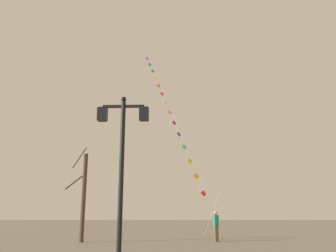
{
  "coord_description": "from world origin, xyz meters",
  "views": [
    {
      "loc": [
        -1.11,
        -2.95,
        1.5
      ],
      "look_at": [
        -1.93,
        24.57,
        8.43
      ],
      "focal_mm": 37.71,
      "sensor_mm": 36.0,
      "label": 1
    }
  ],
  "objects": [
    {
      "name": "kite_flyer",
      "position": [
        1.02,
        18.27,
        0.9
      ],
      "size": [
        0.34,
        0.63,
        1.71
      ],
      "rotation": [
        0.0,
        0.0,
        1.86
      ],
      "color": "brown",
      "rests_on": "ground_plane"
    },
    {
      "name": "bare_tree",
      "position": [
        -6.61,
        17.55,
        2.58
      ],
      "size": [
        1.2,
        1.14,
        5.39
      ],
      "color": "#423323",
      "rests_on": "ground_plane"
    },
    {
      "name": "kite_train",
      "position": [
        -1.84,
        28.32,
        10.56
      ],
      "size": [
        6.5,
        16.85,
        20.01
      ],
      "color": "brown",
      "rests_on": "ground_plane"
    },
    {
      "name": "ground_plane",
      "position": [
        0.0,
        20.0,
        0.0
      ],
      "size": [
        160.0,
        160.0,
        0.0
      ],
      "primitive_type": "plane",
      "color": "#756B5B"
    },
    {
      "name": "twin_lantern_lamp_post",
      "position": [
        -2.78,
        7.3,
        3.48
      ],
      "size": [
        1.55,
        0.28,
        5.02
      ],
      "color": "black",
      "rests_on": "ground_plane"
    }
  ]
}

